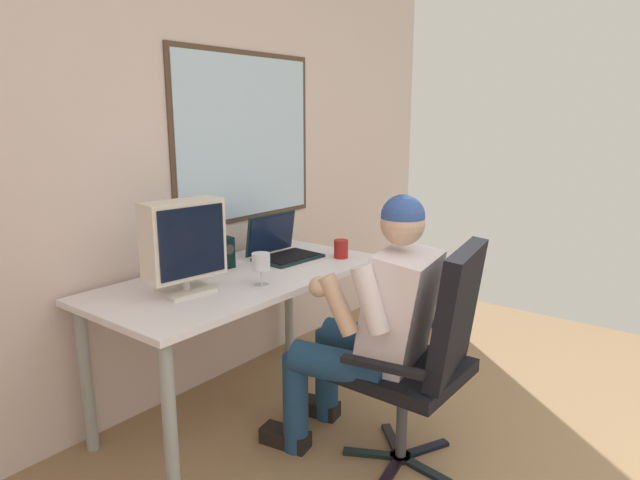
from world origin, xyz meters
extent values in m
cube|color=beige|center=(0.00, 2.75, 1.27)|extent=(4.61, 0.06, 2.55)
cube|color=#4C3828|center=(0.30, 2.71, 1.42)|extent=(1.10, 0.01, 0.99)
cube|color=silver|center=(0.30, 2.71, 1.42)|extent=(1.04, 0.02, 0.93)
cylinder|color=#909A99|center=(-0.87, 2.00, 0.36)|extent=(0.06, 0.06, 0.72)
cylinder|color=#909A99|center=(0.56, 2.00, 0.36)|extent=(0.06, 0.06, 0.72)
cylinder|color=#909A99|center=(-0.87, 2.62, 0.36)|extent=(0.06, 0.06, 0.72)
cylinder|color=#909A99|center=(0.56, 2.62, 0.36)|extent=(0.06, 0.06, 0.72)
cube|color=white|center=(-0.16, 2.31, 0.74)|extent=(1.56, 0.75, 0.03)
cube|color=black|center=(-0.17, 1.40, 0.01)|extent=(0.27, 0.09, 0.02)
cube|color=black|center=(-0.06, 1.29, 0.01)|extent=(0.08, 0.27, 0.02)
cube|color=black|center=(0.08, 1.36, 0.01)|extent=(0.26, 0.16, 0.02)
cube|color=black|center=(0.05, 1.52, 0.01)|extent=(0.22, 0.22, 0.02)
cube|color=black|center=(-0.10, 1.54, 0.01)|extent=(0.16, 0.26, 0.02)
cylinder|color=black|center=(-0.04, 1.42, 0.01)|extent=(0.10, 0.10, 0.02)
cylinder|color=#3F3F44|center=(-0.04, 1.42, 0.22)|extent=(0.05, 0.05, 0.41)
cube|color=black|center=(-0.04, 1.42, 0.45)|extent=(0.50, 0.50, 0.06)
cube|color=black|center=(0.00, 1.20, 0.75)|extent=(0.49, 0.21, 0.56)
cube|color=black|center=(0.22, 1.47, 0.58)|extent=(0.11, 0.35, 0.02)
cube|color=black|center=(-0.31, 1.37, 0.58)|extent=(0.11, 0.35, 0.02)
cylinder|color=navy|center=(0.08, 1.69, 0.48)|extent=(0.22, 0.46, 0.15)
cylinder|color=navy|center=(0.04, 1.91, 0.24)|extent=(0.12, 0.12, 0.48)
cube|color=black|center=(0.03, 1.97, 0.04)|extent=(0.14, 0.25, 0.08)
cylinder|color=navy|center=(-0.24, 1.64, 0.48)|extent=(0.22, 0.46, 0.15)
cylinder|color=navy|center=(-0.27, 1.85, 0.24)|extent=(0.12, 0.12, 0.48)
cube|color=black|center=(-0.29, 1.91, 0.04)|extent=(0.14, 0.25, 0.08)
cube|color=silver|center=(-0.04, 1.45, 0.73)|extent=(0.43, 0.35, 0.53)
sphere|color=tan|center=(-0.04, 1.45, 1.11)|extent=(0.19, 0.19, 0.19)
sphere|color=#2F4C8F|center=(-0.04, 1.45, 1.14)|extent=(0.19, 0.19, 0.19)
cylinder|color=silver|center=(0.17, 1.54, 0.83)|extent=(0.12, 0.19, 0.29)
cylinder|color=tan|center=(0.15, 1.63, 0.69)|extent=(0.10, 0.15, 0.27)
sphere|color=tan|center=(0.14, 1.66, 0.67)|extent=(0.09, 0.09, 0.09)
cylinder|color=silver|center=(-0.27, 1.46, 0.83)|extent=(0.12, 0.19, 0.29)
cylinder|color=tan|center=(-0.29, 1.60, 0.78)|extent=(0.11, 0.19, 0.27)
sphere|color=tan|center=(-0.31, 1.69, 0.85)|extent=(0.09, 0.09, 0.09)
cube|color=beige|center=(-0.52, 2.31, 0.76)|extent=(0.25, 0.21, 0.02)
cylinder|color=beige|center=(-0.52, 2.31, 0.80)|extent=(0.04, 0.04, 0.06)
cube|color=beige|center=(-0.52, 2.31, 1.00)|extent=(0.38, 0.19, 0.35)
cube|color=black|center=(-0.53, 2.23, 1.00)|extent=(0.32, 0.05, 0.31)
cube|color=black|center=(0.23, 2.33, 0.76)|extent=(0.37, 0.27, 0.02)
cube|color=black|center=(0.23, 2.33, 0.77)|extent=(0.34, 0.24, 0.00)
cube|color=black|center=(0.24, 2.47, 0.88)|extent=(0.36, 0.08, 0.23)
cube|color=#0F1933|center=(0.24, 2.46, 0.88)|extent=(0.33, 0.06, 0.21)
cylinder|color=silver|center=(-0.22, 2.11, 0.75)|extent=(0.07, 0.07, 0.00)
cylinder|color=silver|center=(-0.22, 2.11, 0.79)|extent=(0.01, 0.01, 0.08)
cylinder|color=silver|center=(-0.22, 2.11, 0.87)|extent=(0.09, 0.09, 0.08)
cylinder|color=#58100E|center=(-0.22, 2.11, 0.84)|extent=(0.08, 0.08, 0.03)
cube|color=black|center=(-0.11, 2.48, 0.83)|extent=(0.09, 0.08, 0.17)
cylinder|color=#333338|center=(-0.12, 2.44, 0.86)|extent=(0.05, 0.01, 0.05)
cylinder|color=maroon|center=(0.44, 2.11, 0.80)|extent=(0.08, 0.08, 0.10)
camera|label=1|loc=(-2.06, 0.33, 1.55)|focal=31.00mm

